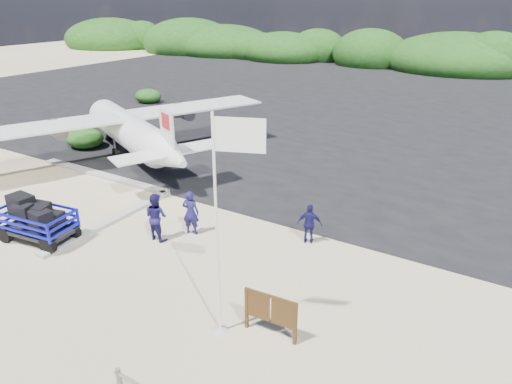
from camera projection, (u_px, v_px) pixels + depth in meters
ground at (168, 268)px, 16.30m from camera, size 160.00×160.00×0.00m
asphalt_apron at (399, 107)px, 39.81m from camera, size 90.00×50.00×0.04m
lagoon at (46, 199)px, 21.79m from camera, size 9.00×7.00×0.40m
vegetation_band at (452, 71)px, 59.41m from camera, size 124.00×8.00×4.40m
baggage_cart at (41, 240)px, 18.14m from camera, size 3.40×2.22×1.59m
flagpole at (221, 331)px, 13.23m from camera, size 1.40×0.96×6.44m
signboard at (270, 335)px, 13.06m from camera, size 1.73×0.27×1.42m
crew_a at (191, 212)px, 18.31m from camera, size 0.79×0.65×1.88m
crew_b at (156, 217)px, 17.89m from camera, size 0.98×0.79×1.95m
crew_c at (310, 224)px, 17.66m from camera, size 1.04×0.71×1.64m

